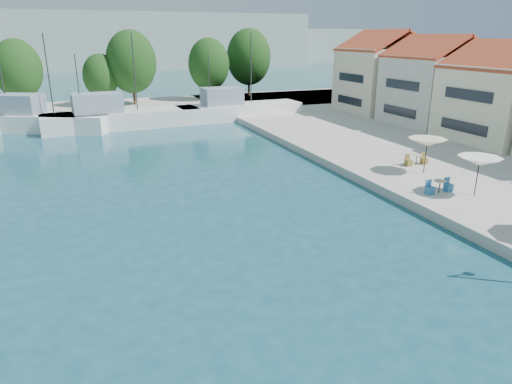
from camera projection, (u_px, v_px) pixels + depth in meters
name	position (u px, v px, depth m)	size (l,w,h in m)	color
quay_right	(509.00, 152.00, 37.98)	(32.00, 92.00, 0.60)	#AEA99D
quay_far	(103.00, 109.00, 60.24)	(90.00, 16.00, 0.60)	#AEA99D
hill_east	(212.00, 46.00, 174.49)	(140.00, 40.00, 12.00)	#94A295
building_04	(507.00, 90.00, 39.79)	(9.00, 8.80, 9.20)	#F4E9C3
building_05	(434.00, 79.00, 47.64)	(8.40, 8.80, 9.70)	beige
building_06	(382.00, 71.00, 55.49)	(9.00, 8.80, 10.20)	beige
trawler_02	(38.00, 121.00, 47.72)	(14.56, 9.83, 10.20)	white
trawler_03	(119.00, 118.00, 49.33)	(16.84, 5.53, 10.20)	silver
trawler_04	(237.00, 110.00, 54.58)	(15.06, 4.47, 10.20)	white
tree_04	(17.00, 69.00, 56.53)	(5.85, 5.85, 8.66)	#3F2B19
tree_05	(101.00, 76.00, 60.01)	(4.58, 4.58, 6.78)	#3F2B19
tree_06	(131.00, 62.00, 60.70)	(6.59, 6.59, 9.76)	#3F2B19
tree_07	(209.00, 64.00, 65.51)	(5.89, 5.89, 8.72)	#3F2B19
tree_08	(249.00, 57.00, 70.33)	(6.81, 6.81, 10.09)	#3F2B19
umbrella_white	(480.00, 161.00, 26.19)	(2.48, 2.48, 2.33)	black
umbrella_cream	(427.00, 142.00, 30.62)	(2.61, 2.61, 2.38)	black
cafe_table_02	(439.00, 188.00, 27.19)	(1.82, 0.70, 0.76)	black
cafe_table_03	(416.00, 161.00, 33.07)	(1.82, 0.70, 0.76)	black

